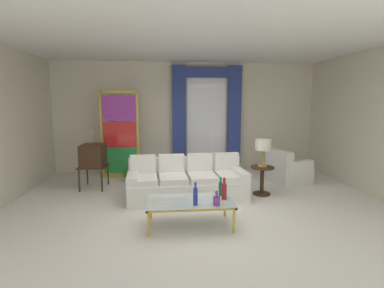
{
  "coord_description": "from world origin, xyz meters",
  "views": [
    {
      "loc": [
        -0.64,
        -5.14,
        1.92
      ],
      "look_at": [
        -0.06,
        0.9,
        1.05
      ],
      "focal_mm": 27.41,
      "sensor_mm": 36.0,
      "label": 1
    }
  ],
  "objects_px": {
    "round_side_table": "(262,178)",
    "table_lamp_brass": "(263,146)",
    "armchair_white": "(287,170)",
    "bottle_blue_decanter": "(224,190)",
    "bottle_ruby_flask": "(217,200)",
    "couch_white_long": "(187,182)",
    "coffee_table": "(190,203)",
    "bottle_crystal_tall": "(195,196)",
    "vintage_tv": "(93,156)",
    "stained_glass_divider": "(120,136)",
    "peacock_figurine": "(132,173)",
    "bottle_amber_squat": "(221,188)"
  },
  "relations": [
    {
      "from": "armchair_white",
      "to": "round_side_table",
      "type": "bearing_deg",
      "value": -136.31
    },
    {
      "from": "peacock_figurine",
      "to": "couch_white_long",
      "type": "bearing_deg",
      "value": -45.81
    },
    {
      "from": "bottle_amber_squat",
      "to": "table_lamp_brass",
      "type": "xyz_separation_m",
      "value": [
        1.12,
        1.23,
        0.49
      ]
    },
    {
      "from": "peacock_figurine",
      "to": "bottle_amber_squat",
      "type": "bearing_deg",
      "value": -55.74
    },
    {
      "from": "bottle_crystal_tall",
      "to": "bottle_blue_decanter",
      "type": "bearing_deg",
      "value": 24.83
    },
    {
      "from": "vintage_tv",
      "to": "armchair_white",
      "type": "height_order",
      "value": "vintage_tv"
    },
    {
      "from": "armchair_white",
      "to": "bottle_blue_decanter",
      "type": "bearing_deg",
      "value": -131.43
    },
    {
      "from": "bottle_ruby_flask",
      "to": "bottle_crystal_tall",
      "type": "bearing_deg",
      "value": 172.9
    },
    {
      "from": "couch_white_long",
      "to": "bottle_amber_squat",
      "type": "bearing_deg",
      "value": -69.37
    },
    {
      "from": "stained_glass_divider",
      "to": "round_side_table",
      "type": "bearing_deg",
      "value": -29.06
    },
    {
      "from": "bottle_ruby_flask",
      "to": "peacock_figurine",
      "type": "distance_m",
      "value": 3.32
    },
    {
      "from": "vintage_tv",
      "to": "peacock_figurine",
      "type": "relative_size",
      "value": 2.24
    },
    {
      "from": "bottle_crystal_tall",
      "to": "bottle_amber_squat",
      "type": "height_order",
      "value": "bottle_crystal_tall"
    },
    {
      "from": "bottle_ruby_flask",
      "to": "stained_glass_divider",
      "type": "distance_m",
      "value": 3.93
    },
    {
      "from": "couch_white_long",
      "to": "round_side_table",
      "type": "xyz_separation_m",
      "value": [
        1.58,
        0.01,
        0.05
      ]
    },
    {
      "from": "bottle_blue_decanter",
      "to": "bottle_ruby_flask",
      "type": "relative_size",
      "value": 1.57
    },
    {
      "from": "couch_white_long",
      "to": "bottle_blue_decanter",
      "type": "xyz_separation_m",
      "value": [
        0.48,
        -1.39,
        0.25
      ]
    },
    {
      "from": "coffee_table",
      "to": "bottle_blue_decanter",
      "type": "height_order",
      "value": "bottle_blue_decanter"
    },
    {
      "from": "couch_white_long",
      "to": "peacock_figurine",
      "type": "distance_m",
      "value": 1.77
    },
    {
      "from": "armchair_white",
      "to": "table_lamp_brass",
      "type": "height_order",
      "value": "table_lamp_brass"
    },
    {
      "from": "round_side_table",
      "to": "table_lamp_brass",
      "type": "distance_m",
      "value": 0.67
    },
    {
      "from": "bottle_blue_decanter",
      "to": "armchair_white",
      "type": "relative_size",
      "value": 0.35
    },
    {
      "from": "couch_white_long",
      "to": "stained_glass_divider",
      "type": "relative_size",
      "value": 1.08
    },
    {
      "from": "bottle_amber_squat",
      "to": "coffee_table",
      "type": "bearing_deg",
      "value": -159.65
    },
    {
      "from": "coffee_table",
      "to": "armchair_white",
      "type": "bearing_deg",
      "value": 41.94
    },
    {
      "from": "bottle_blue_decanter",
      "to": "peacock_figurine",
      "type": "bearing_deg",
      "value": 122.76
    },
    {
      "from": "couch_white_long",
      "to": "coffee_table",
      "type": "bearing_deg",
      "value": -92.46
    },
    {
      "from": "bottle_crystal_tall",
      "to": "peacock_figurine",
      "type": "distance_m",
      "value": 3.16
    },
    {
      "from": "peacock_figurine",
      "to": "coffee_table",
      "type": "bearing_deg",
      "value": -66.31
    },
    {
      "from": "coffee_table",
      "to": "bottle_amber_squat",
      "type": "bearing_deg",
      "value": 20.35
    },
    {
      "from": "bottle_crystal_tall",
      "to": "stained_glass_divider",
      "type": "relative_size",
      "value": 0.16
    },
    {
      "from": "vintage_tv",
      "to": "stained_glass_divider",
      "type": "distance_m",
      "value": 1.09
    },
    {
      "from": "round_side_table",
      "to": "peacock_figurine",
      "type": "bearing_deg",
      "value": 155.87
    },
    {
      "from": "bottle_amber_squat",
      "to": "vintage_tv",
      "type": "xyz_separation_m",
      "value": [
        -2.48,
        2.03,
        0.19
      ]
    },
    {
      "from": "bottle_blue_decanter",
      "to": "table_lamp_brass",
      "type": "height_order",
      "value": "table_lamp_brass"
    },
    {
      "from": "round_side_table",
      "to": "table_lamp_brass",
      "type": "bearing_deg",
      "value": 153.43
    },
    {
      "from": "bottle_ruby_flask",
      "to": "bottle_amber_squat",
      "type": "bearing_deg",
      "value": 71.76
    },
    {
      "from": "bottle_amber_squat",
      "to": "couch_white_long",
      "type": "bearing_deg",
      "value": 110.63
    },
    {
      "from": "bottle_amber_squat",
      "to": "bottle_blue_decanter",
      "type": "bearing_deg",
      "value": -83.1
    },
    {
      "from": "round_side_table",
      "to": "bottle_blue_decanter",
      "type": "bearing_deg",
      "value": -127.98
    },
    {
      "from": "vintage_tv",
      "to": "peacock_figurine",
      "type": "bearing_deg",
      "value": 29.92
    },
    {
      "from": "bottle_crystal_tall",
      "to": "vintage_tv",
      "type": "bearing_deg",
      "value": 129.74
    },
    {
      "from": "peacock_figurine",
      "to": "armchair_white",
      "type": "bearing_deg",
      "value": -5.93
    },
    {
      "from": "coffee_table",
      "to": "table_lamp_brass",
      "type": "distance_m",
      "value": 2.26
    },
    {
      "from": "couch_white_long",
      "to": "table_lamp_brass",
      "type": "relative_size",
      "value": 4.18
    },
    {
      "from": "couch_white_long",
      "to": "peacock_figurine",
      "type": "height_order",
      "value": "couch_white_long"
    },
    {
      "from": "coffee_table",
      "to": "armchair_white",
      "type": "relative_size",
      "value": 1.32
    },
    {
      "from": "bottle_ruby_flask",
      "to": "table_lamp_brass",
      "type": "relative_size",
      "value": 0.39
    },
    {
      "from": "stained_glass_divider",
      "to": "round_side_table",
      "type": "height_order",
      "value": "stained_glass_divider"
    },
    {
      "from": "couch_white_long",
      "to": "bottle_blue_decanter",
      "type": "distance_m",
      "value": 1.49
    }
  ]
}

